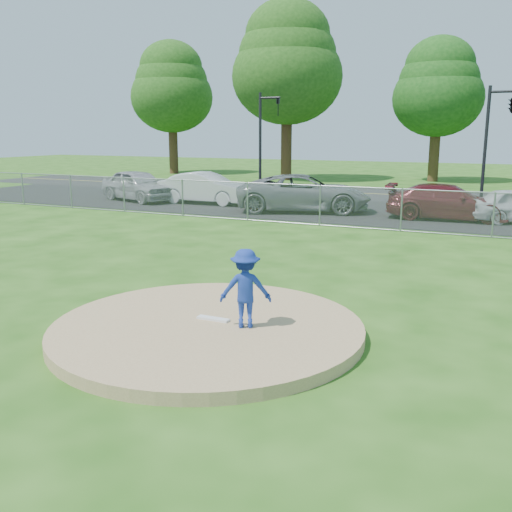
{
  "coord_description": "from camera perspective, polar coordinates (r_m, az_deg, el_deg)",
  "views": [
    {
      "loc": [
        4.72,
        -8.18,
        3.45
      ],
      "look_at": [
        0.0,
        2.0,
        1.0
      ],
      "focal_mm": 40.0,
      "sensor_mm": 36.0,
      "label": 1
    }
  ],
  "objects": [
    {
      "name": "ground",
      "position": [
        19.1,
        10.14,
        1.72
      ],
      "size": [
        120.0,
        120.0,
        0.0
      ],
      "primitive_type": "plane",
      "color": "#1F4D10",
      "rests_on": "ground"
    },
    {
      "name": "pitchers_mound",
      "position": [
        10.02,
        -4.85,
        -7.26
      ],
      "size": [
        5.4,
        5.4,
        0.2
      ],
      "primitive_type": "cylinder",
      "color": "#A4845A",
      "rests_on": "ground"
    },
    {
      "name": "pitching_rubber",
      "position": [
        10.15,
        -4.3,
        -6.29
      ],
      "size": [
        0.6,
        0.15,
        0.04
      ],
      "primitive_type": "cube",
      "color": "white",
      "rests_on": "pitchers_mound"
    },
    {
      "name": "chain_link_fence",
      "position": [
        20.9,
        11.64,
        4.65
      ],
      "size": [
        40.0,
        0.06,
        1.5
      ],
      "primitive_type": "cube",
      "color": "gray",
      "rests_on": "ground"
    },
    {
      "name": "parking_lot",
      "position": [
        25.36,
        13.94,
        4.15
      ],
      "size": [
        50.0,
        8.0,
        0.01
      ],
      "primitive_type": "cube",
      "color": "black",
      "rests_on": "ground"
    },
    {
      "name": "street",
      "position": [
        32.71,
        16.51,
        5.77
      ],
      "size": [
        60.0,
        7.0,
        0.01
      ],
      "primitive_type": "cube",
      "color": "#232326",
      "rests_on": "ground"
    },
    {
      "name": "tree_far_left",
      "position": [
        49.22,
        -8.45,
        16.4
      ],
      "size": [
        6.72,
        6.72,
        10.74
      ],
      "color": "#3D2616",
      "rests_on": "ground"
    },
    {
      "name": "tree_left",
      "position": [
        42.49,
        3.14,
        18.78
      ],
      "size": [
        7.84,
        7.84,
        12.53
      ],
      "color": "#3B2515",
      "rests_on": "ground"
    },
    {
      "name": "tree_center",
      "position": [
        42.67,
        17.78,
        15.82
      ],
      "size": [
        6.16,
        6.16,
        9.84
      ],
      "color": "#3D2916",
      "rests_on": "ground"
    },
    {
      "name": "traffic_signal_left",
      "position": [
        33.05,
        0.8,
        12.17
      ],
      "size": [
        1.28,
        0.2,
        5.6
      ],
      "color": "black",
      "rests_on": "ground"
    },
    {
      "name": "traffic_signal_center",
      "position": [
        30.21,
        24.12,
        13.49
      ],
      "size": [
        1.42,
        2.48,
        5.6
      ],
      "color": "black",
      "rests_on": "ground"
    },
    {
      "name": "pitcher",
      "position": [
        9.6,
        -1.06,
        -3.25
      ],
      "size": [
        1.0,
        0.82,
        1.35
      ],
      "primitive_type": "imported",
      "rotation": [
        0.0,
        0.0,
        3.57
      ],
      "color": "navy",
      "rests_on": "pitchers_mound"
    },
    {
      "name": "traffic_cone",
      "position": [
        26.15,
        -0.03,
        5.58
      ],
      "size": [
        0.38,
        0.38,
        0.74
      ],
      "primitive_type": "cone",
      "color": "#E34E0B",
      "rests_on": "parking_lot"
    },
    {
      "name": "parked_car_silver",
      "position": [
        29.74,
        -11.72,
        6.95
      ],
      "size": [
        4.97,
        3.29,
        1.57
      ],
      "primitive_type": "imported",
      "rotation": [
        0.0,
        0.0,
        1.23
      ],
      "color": "#A5A5A9",
      "rests_on": "parking_lot"
    },
    {
      "name": "parked_car_white",
      "position": [
        28.1,
        -5.06,
        6.79
      ],
      "size": [
        4.62,
        1.72,
        1.51
      ],
      "primitive_type": "imported",
      "rotation": [
        0.0,
        0.0,
        1.6
      ],
      "color": "silver",
      "rests_on": "parking_lot"
    },
    {
      "name": "parked_car_gray",
      "position": [
        25.25,
        4.79,
        6.3
      ],
      "size": [
        6.39,
        4.41,
        1.62
      ],
      "primitive_type": "imported",
      "rotation": [
        0.0,
        0.0,
        1.9
      ],
      "color": "slate",
      "rests_on": "parking_lot"
    },
    {
      "name": "parked_car_darkred",
      "position": [
        24.07,
        18.65,
        5.14
      ],
      "size": [
        4.97,
        2.33,
        1.4
      ],
      "primitive_type": "imported",
      "rotation": [
        0.0,
        0.0,
        1.65
      ],
      "color": "#59161E",
      "rests_on": "parking_lot"
    }
  ]
}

